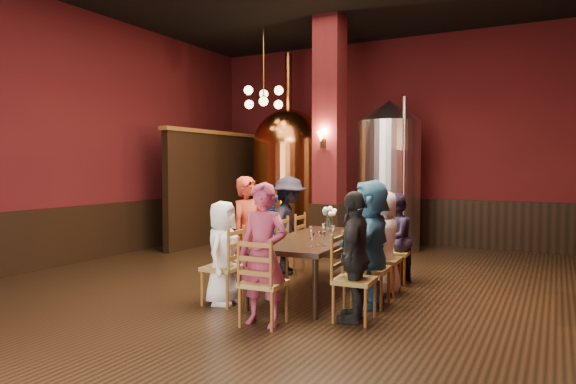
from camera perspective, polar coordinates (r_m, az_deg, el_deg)
The scene contains 35 objects.
room at distance 7.14m, azimuth -2.06°, elevation 7.23°, with size 10.00×10.02×4.50m.
wainscot_back at distance 11.75m, azimuth 10.10°, elevation -3.03°, with size 7.90×0.08×1.00m, color black.
wainscot_left at distance 9.79m, azimuth -22.64°, elevation -4.41°, with size 0.08×9.90×1.00m, color black.
column at distance 9.78m, azimuth 4.63°, elevation 6.08°, with size 0.58×0.58×4.50m, color #4C1012.
partition at distance 11.56m, azimuth -7.93°, elevation 0.37°, with size 0.22×3.50×2.40m, color black.
pendant_cluster at distance 10.62m, azimuth -2.72°, elevation 10.44°, with size 0.90×0.90×1.70m, color #A57226, non-canonical shape.
sconce_column at distance 9.50m, azimuth 3.91°, elevation 5.87°, with size 0.20×0.20×0.36m, color black, non-canonical shape.
dining_table at distance 6.95m, azimuth 3.09°, elevation -5.57°, with size 1.14×2.46×0.75m.
chair_0 at distance 6.48m, azimuth -7.28°, elevation -8.27°, with size 0.46×0.46×0.92m, color brown, non-canonical shape.
person_0 at distance 6.45m, azimuth -7.29°, elevation -6.69°, with size 0.63×0.41×1.28m, color white.
chair_1 at distance 7.05m, azimuth -4.41°, elevation -7.33°, with size 0.46×0.46×0.92m, color brown, non-canonical shape.
person_1 at distance 7.00m, azimuth -4.42°, elevation -4.71°, with size 0.57×0.38×1.57m, color #9F2E1B.
chair_2 at distance 7.63m, azimuth -2.01°, elevation -6.54°, with size 0.46×0.46×0.92m, color brown, non-canonical shape.
person_2 at distance 7.60m, azimuth -2.01°, elevation -5.03°, with size 0.64×0.32×1.33m, color navy.
chair_3 at distance 8.22m, azimuth 0.07°, elevation -5.84°, with size 0.46×0.46×0.92m, color brown, non-canonical shape.
person_3 at distance 8.18m, azimuth 0.07°, elevation -3.68°, with size 1.00×0.57×1.54m, color black.
chair_4 at distance 5.79m, azimuth 7.41°, elevation -9.63°, with size 0.46×0.46×0.92m, color brown, non-canonical shape.
person_4 at distance 5.74m, azimuth 7.43°, elevation -7.07°, with size 0.85×0.35×1.44m, color black.
chair_5 at distance 6.42m, azimuth 9.17°, elevation -8.39°, with size 0.46×0.46×0.92m, color brown, non-canonical shape.
person_5 at distance 6.37m, azimuth 9.19°, elevation -5.60°, with size 1.44×0.46×1.55m, color #2E648A.
chair_6 at distance 7.05m, azimuth 10.58°, elevation -7.38°, with size 0.46×0.46×0.92m, color brown, non-canonical shape.
person_6 at distance 7.01m, azimuth 10.60°, elevation -5.51°, with size 0.68×0.44×1.38m, color beige.
chair_7 at distance 7.69m, azimuth 11.77°, elevation -6.52°, with size 0.46×0.46×0.92m, color brown, non-canonical shape.
person_7 at distance 7.66m, azimuth 11.79°, elevation -5.06°, with size 0.64×0.31×1.32m, color #1D1830.
chair_8 at distance 5.60m, azimuth -2.75°, elevation -10.03°, with size 0.46×0.46×0.92m, color brown, non-canonical shape.
person_8 at distance 5.54m, azimuth -2.76°, elevation -6.91°, with size 0.56×0.37×1.54m, color #91304B.
copper_kettle at distance 11.47m, azimuth 0.06°, elevation 2.04°, with size 1.86×1.86×4.20m.
steel_vessel at distance 10.58m, azimuth 11.15°, elevation 1.81°, with size 1.57×1.57×3.03m.
rose_vase at distance 7.62m, azimuth 4.60°, elevation -2.52°, with size 0.22×0.22×0.37m.
wine_glass_0 at distance 6.80m, azimuth 2.59°, elevation -4.51°, with size 0.07×0.07×0.17m, color white, non-canonical shape.
wine_glass_1 at distance 7.12m, azimuth 3.95°, elevation -4.18°, with size 0.07×0.07×0.17m, color white, non-canonical shape.
wine_glass_2 at distance 6.16m, azimuth 2.72°, elevation -5.30°, with size 0.07×0.07×0.17m, color white, non-canonical shape.
wine_glass_3 at distance 6.25m, azimuth 3.92°, elevation -5.18°, with size 0.07×0.07×0.17m, color white, non-canonical shape.
wine_glass_4 at distance 6.27m, azimuth 3.53°, elevation -5.16°, with size 0.07×0.07×0.17m, color white, non-canonical shape.
wine_glass_5 at distance 6.86m, azimuth 5.00°, elevation -4.45°, with size 0.07×0.07×0.17m, color white, non-canonical shape.
Camera 1 is at (3.54, -6.17, 1.72)m, focal length 32.00 mm.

